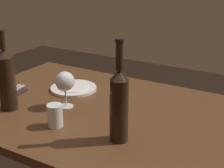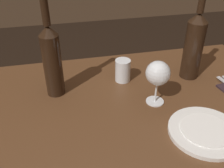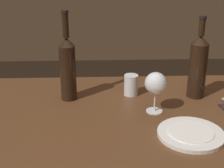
% 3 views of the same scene
% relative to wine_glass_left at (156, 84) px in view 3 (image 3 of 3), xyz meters
% --- Properties ---
extents(dining_table, '(1.30, 0.90, 0.74)m').
position_rel_wine_glass_left_xyz_m(dining_table, '(-0.12, -0.05, -0.21)').
color(dining_table, '#56351E').
rests_on(dining_table, ground).
extents(wine_glass_left, '(0.09, 0.09, 0.17)m').
position_rel_wine_glass_left_xyz_m(wine_glass_left, '(0.00, 0.00, 0.00)').
color(wine_glass_left, white).
rests_on(wine_glass_left, dining_table).
extents(wine_bottle, '(0.07, 0.07, 0.38)m').
position_rel_wine_glass_left_xyz_m(wine_bottle, '(-0.35, 0.14, 0.03)').
color(wine_bottle, black).
rests_on(wine_bottle, dining_table).
extents(wine_bottle_second, '(0.08, 0.08, 0.36)m').
position_rel_wine_glass_left_xyz_m(wine_bottle_second, '(0.20, 0.14, 0.02)').
color(wine_bottle_second, black).
rests_on(wine_bottle_second, dining_table).
extents(water_tumbler, '(0.06, 0.06, 0.09)m').
position_rel_wine_glass_left_xyz_m(water_tumbler, '(-0.08, 0.17, -0.08)').
color(water_tumbler, white).
rests_on(water_tumbler, dining_table).
extents(dinner_plate, '(0.23, 0.23, 0.02)m').
position_rel_wine_glass_left_xyz_m(dinner_plate, '(0.10, -0.19, -0.11)').
color(dinner_plate, white).
rests_on(dinner_plate, dining_table).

